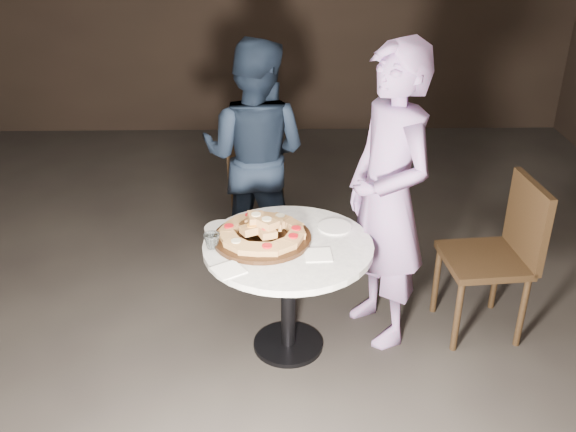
{
  "coord_description": "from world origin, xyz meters",
  "views": [
    {
      "loc": [
        0.09,
        -2.84,
        2.24
      ],
      "look_at": [
        0.15,
        0.01,
        0.77
      ],
      "focal_mm": 40.0,
      "sensor_mm": 36.0,
      "label": 1
    }
  ],
  "objects": [
    {
      "name": "chair_far",
      "position": [
        -0.05,
        1.34,
        0.46
      ],
      "size": [
        0.4,
        0.42,
        0.8
      ],
      "rotation": [
        0.0,
        0.0,
        3.05
      ],
      "color": "black",
      "rests_on": "ground"
    },
    {
      "name": "plate_right",
      "position": [
        0.39,
        0.12,
        0.65
      ],
      "size": [
        0.21,
        0.21,
        0.01
      ],
      "primitive_type": "cylinder",
      "rotation": [
        0.0,
        0.0,
        -0.21
      ],
      "color": "white",
      "rests_on": "table"
    },
    {
      "name": "table",
      "position": [
        0.15,
        -0.04,
        0.53
      ],
      "size": [
        1.09,
        1.09,
        0.64
      ],
      "rotation": [
        0.0,
        0.0,
        -0.32
      ],
      "color": "black",
      "rests_on": "ground"
    },
    {
      "name": "chair_right",
      "position": [
        1.3,
        0.12,
        0.52
      ],
      "size": [
        0.47,
        0.45,
        0.89
      ],
      "rotation": [
        0.0,
        0.0,
        -1.48
      ],
      "color": "black",
      "rests_on": "ground"
    },
    {
      "name": "focaccia_pile",
      "position": [
        0.02,
        0.0,
        0.7
      ],
      "size": [
        0.45,
        0.44,
        0.12
      ],
      "rotation": [
        0.0,
        0.0,
        0.04
      ],
      "color": "#B17D44",
      "rests_on": "serving_board"
    },
    {
      "name": "serving_board",
      "position": [
        0.01,
        -0.0,
        0.66
      ],
      "size": [
        0.61,
        0.61,
        0.02
      ],
      "primitive_type": "cylinder",
      "rotation": [
        0.0,
        0.0,
        0.24
      ],
      "color": "black",
      "rests_on": "table"
    },
    {
      "name": "diner_teal",
      "position": [
        0.66,
        0.11,
        0.82
      ],
      "size": [
        0.59,
        0.7,
        1.63
      ],
      "primitive_type": "imported",
      "rotation": [
        0.0,
        0.0,
        -1.18
      ],
      "color": "slate",
      "rests_on": "ground"
    },
    {
      "name": "napkin_near",
      "position": [
        -0.14,
        -0.29,
        0.65
      ],
      "size": [
        0.18,
        0.18,
        0.01
      ],
      "primitive_type": "cube",
      "rotation": [
        0.0,
        0.0,
        0.57
      ],
      "color": "white",
      "rests_on": "table"
    },
    {
      "name": "plate_left",
      "position": [
        -0.2,
        0.12,
        0.65
      ],
      "size": [
        0.23,
        0.23,
        0.01
      ],
      "primitive_type": "cylinder",
      "rotation": [
        0.0,
        0.0,
        -0.29
      ],
      "color": "white",
      "rests_on": "table"
    },
    {
      "name": "diner_navy",
      "position": [
        -0.04,
        0.93,
        0.74
      ],
      "size": [
        0.85,
        0.74,
        1.47
      ],
      "primitive_type": "imported",
      "rotation": [
        0.0,
        0.0,
        2.85
      ],
      "color": "black",
      "rests_on": "ground"
    },
    {
      "name": "floor",
      "position": [
        0.0,
        0.0,
        0.0
      ],
      "size": [
        7.0,
        7.0,
        0.0
      ],
      "primitive_type": "plane",
      "color": "black",
      "rests_on": "ground"
    },
    {
      "name": "water_glass",
      "position": [
        -0.23,
        -0.07,
        0.68
      ],
      "size": [
        0.09,
        0.09,
        0.08
      ],
      "primitive_type": "imported",
      "rotation": [
        0.0,
        0.0,
        0.13
      ],
      "color": "silver",
      "rests_on": "table"
    },
    {
      "name": "napkin_far",
      "position": [
        0.29,
        -0.16,
        0.65
      ],
      "size": [
        0.14,
        0.14,
        0.01
      ],
      "primitive_type": "cube",
      "rotation": [
        0.0,
        0.0,
        0.04
      ],
      "color": "white",
      "rests_on": "table"
    }
  ]
}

